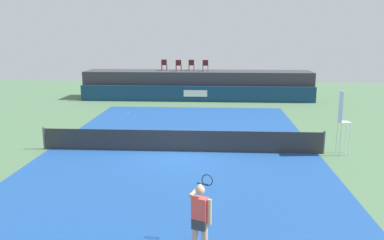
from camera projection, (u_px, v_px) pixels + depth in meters
ground_plane at (186, 135)px, 21.01m from camera, size 48.00×48.00×0.00m
court_inner at (181, 151)px, 18.08m from camera, size 12.00×22.00×0.00m
sponsor_wall at (197, 94)px, 31.14m from camera, size 18.00×0.22×1.20m
spectator_platform at (198, 85)px, 32.79m from camera, size 18.00×2.80×2.20m
spectator_chair_far_left at (164, 64)px, 32.80m from camera, size 0.45×0.45×0.89m
spectator_chair_left at (179, 65)px, 32.32m from camera, size 0.45×0.45×0.89m
spectator_chair_center at (191, 65)px, 32.53m from camera, size 0.44×0.44×0.89m
spectator_chair_right at (205, 65)px, 32.27m from camera, size 0.44×0.44×0.89m
umpire_chair at (342, 118)px, 17.32m from camera, size 0.48×0.48×2.76m
tennis_net at (181, 141)px, 17.98m from camera, size 12.40×0.02×0.95m
net_post_near at (44, 138)px, 18.35m from camera, size 0.10×0.10×1.00m
net_post_far at (324, 143)px, 17.60m from camera, size 0.10×0.10×1.00m
tennis_player at (200, 218)px, 9.34m from camera, size 0.56×1.25×1.77m
tennis_ball at (128, 113)px, 26.72m from camera, size 0.07×0.07×0.07m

